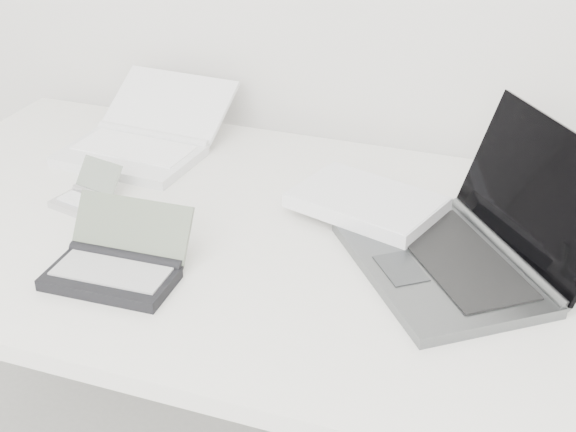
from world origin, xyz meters
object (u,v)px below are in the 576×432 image
(desk, at_px, (313,264))
(palmtop_charcoal, at_px, (117,265))
(netbook_open_white, at_px, (142,140))
(laptop_large, at_px, (433,230))

(desk, bearing_deg, palmtop_charcoal, -140.58)
(netbook_open_white, bearing_deg, desk, -22.70)
(desk, distance_m, netbook_open_white, 0.49)
(laptop_large, height_order, palmtop_charcoal, laptop_large)
(laptop_large, bearing_deg, palmtop_charcoal, -98.69)
(laptop_large, relative_size, netbook_open_white, 1.60)
(netbook_open_white, relative_size, palmtop_charcoal, 1.71)
(palmtop_charcoal, bearing_deg, desk, 37.53)
(desk, distance_m, laptop_large, 0.21)
(desk, distance_m, palmtop_charcoal, 0.33)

